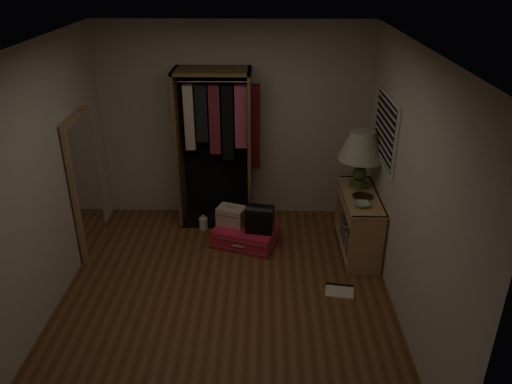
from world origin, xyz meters
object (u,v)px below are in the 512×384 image
at_px(floor_mirror, 86,185).
at_px(open_wardrobe, 219,134).
at_px(table_lamp, 362,147).
at_px(pink_suitcase, 246,235).
at_px(black_bag, 260,217).
at_px(white_jug, 203,223).
at_px(train_case, 231,215).
at_px(console_bookshelf, 359,220).

bearing_deg(floor_mirror, open_wardrobe, 26.97).
distance_m(floor_mirror, table_lamp, 3.28).
bearing_deg(pink_suitcase, open_wardrobe, 137.84).
distance_m(floor_mirror, pink_suitcase, 2.01).
bearing_deg(open_wardrobe, black_bag, -53.77).
distance_m(open_wardrobe, white_jug, 1.20).
distance_m(train_case, table_lamp, 1.80).
distance_m(table_lamp, white_jug, 2.28).
relative_size(floor_mirror, train_case, 4.28).
height_order(console_bookshelf, table_lamp, table_lamp).
relative_size(open_wardrobe, black_bag, 5.67).
relative_size(open_wardrobe, table_lamp, 2.94).
xyz_separation_m(open_wardrobe, table_lamp, (1.73, -0.53, 0.04)).
bearing_deg(pink_suitcase, train_case, 172.79).
bearing_deg(console_bookshelf, pink_suitcase, 176.18).
bearing_deg(open_wardrobe, white_jug, -125.74).
bearing_deg(black_bag, table_lamp, 19.03).
height_order(open_wardrobe, floor_mirror, open_wardrobe).
height_order(open_wardrobe, white_jug, open_wardrobe).
bearing_deg(console_bookshelf, train_case, 173.34).
height_order(pink_suitcase, table_lamp, table_lamp).
bearing_deg(table_lamp, open_wardrobe, 163.04).
height_order(pink_suitcase, train_case, train_case).
xyz_separation_m(open_wardrobe, floor_mirror, (-1.51, -0.77, -0.37)).
distance_m(train_case, black_bag, 0.40).
height_order(open_wardrobe, train_case, open_wardrobe).
height_order(train_case, table_lamp, table_lamp).
height_order(table_lamp, white_jug, table_lamp).
bearing_deg(console_bookshelf, open_wardrobe, 156.70).
relative_size(pink_suitcase, train_case, 2.26).
relative_size(pink_suitcase, black_bag, 2.49).
relative_size(train_case, table_lamp, 0.57).
distance_m(open_wardrobe, pink_suitcase, 1.33).
bearing_deg(pink_suitcase, table_lamp, 24.22).
distance_m(open_wardrobe, floor_mirror, 1.74).
xyz_separation_m(open_wardrobe, white_jug, (-0.21, -0.30, -1.14)).
bearing_deg(white_jug, pink_suitcase, -31.71).
relative_size(console_bookshelf, floor_mirror, 0.66).
bearing_deg(black_bag, pink_suitcase, 165.02).
relative_size(table_lamp, white_jug, 3.54).
height_order(console_bookshelf, white_jug, console_bookshelf).
xyz_separation_m(console_bookshelf, train_case, (-1.55, 0.18, -0.05)).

